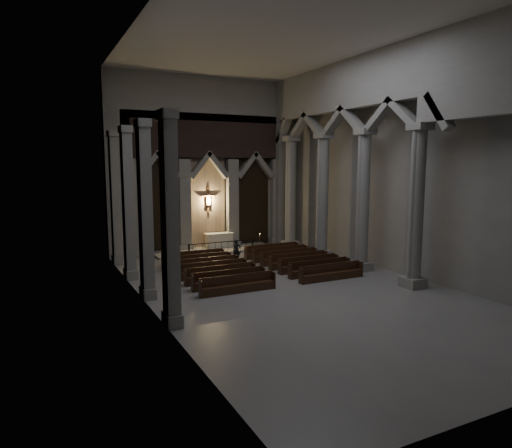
# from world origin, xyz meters

# --- Properties ---
(room) EXTENTS (24.00, 24.10, 12.00)m
(room) POSITION_xyz_m (0.00, 0.00, 7.60)
(room) COLOR gray
(room) RESTS_ON ground
(sanctuary_wall) EXTENTS (14.00, 0.77, 12.00)m
(sanctuary_wall) POSITION_xyz_m (0.00, 11.54, 6.62)
(sanctuary_wall) COLOR gray
(sanctuary_wall) RESTS_ON ground
(right_arcade) EXTENTS (1.00, 24.00, 12.00)m
(right_arcade) POSITION_xyz_m (5.50, 1.33, 7.83)
(right_arcade) COLOR gray
(right_arcade) RESTS_ON ground
(left_pilasters) EXTENTS (0.60, 13.00, 8.03)m
(left_pilasters) POSITION_xyz_m (-6.75, 3.50, 3.91)
(left_pilasters) COLOR gray
(left_pilasters) RESTS_ON ground
(sanctuary_step) EXTENTS (8.50, 2.60, 0.15)m
(sanctuary_step) POSITION_xyz_m (0.00, 10.60, 0.07)
(sanctuary_step) COLOR gray
(sanctuary_step) RESTS_ON ground
(altar) EXTENTS (2.01, 0.80, 1.02)m
(altar) POSITION_xyz_m (0.59, 11.17, 0.66)
(altar) COLOR silver
(altar) RESTS_ON sanctuary_step
(altar_rail) EXTENTS (4.67, 0.09, 0.92)m
(altar_rail) POSITION_xyz_m (0.00, 9.22, 0.61)
(altar_rail) COLOR black
(altar_rail) RESTS_ON ground
(candle_stand_left) EXTENTS (0.23, 0.23, 1.37)m
(candle_stand_left) POSITION_xyz_m (-3.29, 9.59, 0.37)
(candle_stand_left) COLOR olive
(candle_stand_left) RESTS_ON ground
(candle_stand_right) EXTENTS (0.21, 0.21, 1.23)m
(candle_stand_right) POSITION_xyz_m (2.96, 9.40, 0.33)
(candle_stand_right) COLOR olive
(candle_stand_right) RESTS_ON ground
(pews) EXTENTS (9.24, 7.05, 0.86)m
(pews) POSITION_xyz_m (0.00, 3.80, 0.28)
(pews) COLOR black
(pews) RESTS_ON ground
(worshipper) EXTENTS (0.54, 0.40, 1.34)m
(worshipper) POSITION_xyz_m (0.11, 6.97, 0.67)
(worshipper) COLOR black
(worshipper) RESTS_ON ground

